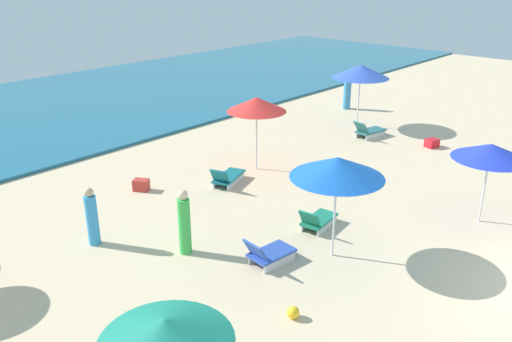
% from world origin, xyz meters
% --- Properties ---
extents(ocean, '(60.00, 14.71, 0.12)m').
position_xyz_m(ocean, '(0.00, 22.65, 0.06)').
color(ocean, '#206583').
rests_on(ocean, ground_plane).
extents(umbrella_0, '(2.42, 2.42, 2.69)m').
position_xyz_m(umbrella_0, '(8.06, 10.21, 2.41)').
color(umbrella_0, silver).
rests_on(umbrella_0, ground_plane).
extents(lounge_chair_0_0, '(1.53, 0.85, 0.76)m').
position_xyz_m(lounge_chair_0_0, '(7.02, 9.00, 0.27)').
color(lounge_chair_0_0, silver).
rests_on(lounge_chair_0_0, ground_plane).
extents(umbrella_2, '(2.01, 2.01, 2.54)m').
position_xyz_m(umbrella_2, '(1.31, 10.02, 2.30)').
color(umbrella_2, silver).
rests_on(umbrella_2, ground_plane).
extents(lounge_chair_2_0, '(1.60, 1.04, 0.72)m').
position_xyz_m(lounge_chair_2_0, '(-0.35, 9.80, 0.24)').
color(lounge_chair_2_0, silver).
rests_on(lounge_chair_2_0, ground_plane).
extents(umbrella_3, '(1.98, 1.98, 2.26)m').
position_xyz_m(umbrella_3, '(2.49, 2.78, 2.05)').
color(umbrella_3, silver).
rests_on(umbrella_3, ground_plane).
extents(umbrella_4, '(2.21, 2.21, 2.56)m').
position_xyz_m(umbrella_4, '(-1.78, 4.74, 2.31)').
color(umbrella_4, silver).
rests_on(umbrella_4, ground_plane).
extents(lounge_chair_4_0, '(1.27, 0.76, 0.74)m').
position_xyz_m(lounge_chair_4_0, '(-3.11, 5.65, 0.27)').
color(lounge_chair_4_0, silver).
rests_on(lounge_chair_4_0, ground_plane).
extents(lounge_chair_4_1, '(1.33, 0.72, 0.69)m').
position_xyz_m(lounge_chair_4_1, '(-0.88, 5.85, 0.24)').
color(lounge_chair_4_1, silver).
rests_on(lounge_chair_4_1, ground_plane).
extents(umbrella_5, '(1.93, 1.93, 2.18)m').
position_xyz_m(umbrella_5, '(-7.85, 3.43, 1.99)').
color(umbrella_5, silver).
rests_on(umbrella_5, ground_plane).
extents(beachgoer_0, '(0.51, 0.51, 1.63)m').
position_xyz_m(beachgoer_0, '(10.28, 12.21, 0.75)').
color(beachgoer_0, '#3A8ABF').
rests_on(beachgoer_0, ground_plane).
extents(beachgoer_1, '(0.32, 0.32, 1.55)m').
position_xyz_m(beachgoer_1, '(-5.36, 9.55, 0.73)').
color(beachgoer_1, '#3692D0').
rests_on(beachgoer_1, ground_plane).
extents(beachgoer_2, '(0.42, 0.42, 1.68)m').
position_xyz_m(beachgoer_2, '(-4.09, 7.50, 0.81)').
color(beachgoer_2, green).
rests_on(beachgoer_2, ground_plane).
extents(cooler_box_0, '(0.56, 0.51, 0.33)m').
position_xyz_m(cooler_box_0, '(7.60, 6.55, 0.16)').
color(cooler_box_0, red).
rests_on(cooler_box_0, ground_plane).
extents(beach_ball_1, '(0.26, 0.26, 0.26)m').
position_xyz_m(beach_ball_1, '(-4.35, 3.92, 0.13)').
color(beach_ball_1, yellow).
rests_on(beach_ball_1, ground_plane).
extents(cooler_box_2, '(0.53, 0.57, 0.36)m').
position_xyz_m(cooler_box_2, '(-2.51, 11.46, 0.18)').
color(cooler_box_2, red).
rests_on(cooler_box_2, ground_plane).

